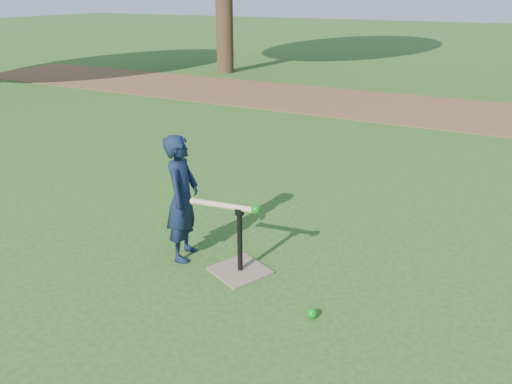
% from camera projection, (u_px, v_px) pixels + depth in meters
% --- Properties ---
extents(ground, '(80.00, 80.00, 0.00)m').
position_uv_depth(ground, '(231.00, 283.00, 4.22)').
color(ground, '#285116').
rests_on(ground, ground).
extents(dirt_strip, '(24.00, 3.00, 0.01)m').
position_uv_depth(dirt_strip, '(412.00, 109.00, 10.38)').
color(dirt_strip, brown).
rests_on(dirt_strip, ground).
extents(child, '(0.39, 0.49, 1.17)m').
position_uv_depth(child, '(182.00, 198.00, 4.43)').
color(child, '#101B32').
rests_on(child, ground).
extents(wiffle_ball_ground, '(0.08, 0.08, 0.08)m').
position_uv_depth(wiffle_ball_ground, '(312.00, 313.00, 3.76)').
color(wiffle_ball_ground, '#0B8213').
rests_on(wiffle_ball_ground, ground).
extents(batting_tee, '(0.57, 0.57, 0.61)m').
position_uv_depth(batting_tee, '(240.00, 261.00, 4.35)').
color(batting_tee, '#866D55').
rests_on(batting_tee, ground).
extents(swing_action, '(0.66, 0.14, 0.10)m').
position_uv_depth(swing_action, '(228.00, 206.00, 4.17)').
color(swing_action, tan).
rests_on(swing_action, ground).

